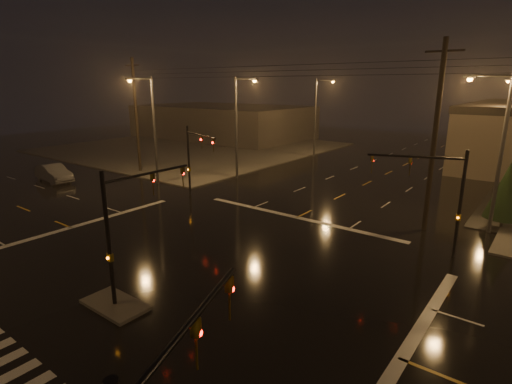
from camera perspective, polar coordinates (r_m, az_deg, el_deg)
ground at (r=21.09m, az=-10.27°, el=-11.27°), size 140.00×140.00×0.00m
sidewalk_nw at (r=62.03m, az=-8.81°, el=6.37°), size 36.00×36.00×0.12m
median_island at (r=18.94m, az=-19.49°, el=-14.93°), size 3.00×1.60×0.15m
stop_bar_far at (r=29.02m, az=5.87°, el=-3.63°), size 16.00×0.50×0.01m
commercial_block at (r=73.74m, az=-4.87°, el=10.00°), size 30.00×18.00×5.60m
signal_mast_median at (r=17.93m, az=-18.05°, el=-3.64°), size 0.25×4.59×6.00m
signal_mast_ne at (r=23.82m, az=24.84°, el=0.35°), size 4.84×1.86×6.00m
signal_mast_nw at (r=33.25m, az=-8.91°, el=5.41°), size 4.84×1.86×6.00m
streetlight_1 at (r=39.86m, az=-2.50°, el=10.08°), size 2.77×0.32×10.00m
streetlight_2 at (r=53.13m, az=8.79°, el=11.17°), size 2.77×0.32×10.00m
streetlight_3 at (r=28.93m, az=31.18°, el=6.03°), size 2.77×0.32×10.00m
streetlight_5 at (r=38.55m, az=-14.73°, el=9.44°), size 0.32×2.77×10.00m
utility_pole_0 at (r=44.99m, az=-16.74°, el=10.46°), size 2.20×0.32×12.00m
utility_pole_1 at (r=27.45m, az=24.16°, el=7.20°), size 2.20×0.32×12.00m
conifer_0 at (r=30.80m, az=32.22°, el=0.20°), size 2.43×2.43×4.50m
car_crossing at (r=44.15m, az=-26.95°, el=2.45°), size 5.36×2.25×1.72m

